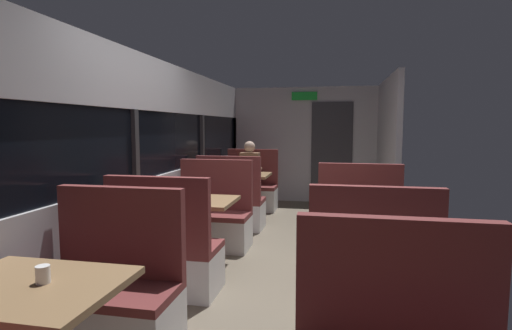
% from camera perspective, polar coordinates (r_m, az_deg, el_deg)
% --- Properties ---
extents(ground_plane, '(3.30, 9.20, 0.02)m').
position_cam_1_polar(ground_plane, '(4.07, 2.18, -16.54)').
color(ground_plane, '#665B4C').
extents(carriage_window_panel_left, '(0.09, 8.48, 2.30)m').
position_cam_1_polar(carriage_window_panel_left, '(4.26, -17.41, -0.23)').
color(carriage_window_panel_left, '#B2B2B7').
rests_on(carriage_window_panel_left, ground_plane).
extents(carriage_end_bulkhead, '(2.90, 0.11, 2.30)m').
position_cam_1_polar(carriage_end_bulkhead, '(7.94, 7.43, 2.83)').
color(carriage_end_bulkhead, '#B2B2B7').
rests_on(carriage_end_bulkhead, ground_plane).
extents(carriage_aisle_panel_right, '(0.08, 2.40, 2.30)m').
position_cam_1_polar(carriage_aisle_panel_right, '(6.78, 18.56, 2.20)').
color(carriage_aisle_panel_right, '#B2B2B7').
rests_on(carriage_aisle_panel_right, ground_plane).
extents(dining_table_near_window, '(0.90, 0.70, 0.74)m').
position_cam_1_polar(dining_table_near_window, '(2.38, -30.09, -17.07)').
color(dining_table_near_window, '#9E9EA3').
rests_on(dining_table_near_window, ground_plane).
extents(bench_near_window_facing_entry, '(0.95, 0.50, 1.10)m').
position_cam_1_polar(bench_near_window_facing_entry, '(3.01, -20.50, -18.18)').
color(bench_near_window_facing_entry, silver).
rests_on(bench_near_window_facing_entry, ground_plane).
extents(dining_table_mid_window, '(0.90, 0.70, 0.74)m').
position_cam_1_polar(dining_table_mid_window, '(4.31, -9.19, -6.28)').
color(dining_table_mid_window, '#9E9EA3').
rests_on(dining_table_mid_window, ground_plane).
extents(bench_mid_window_facing_end, '(0.95, 0.50, 1.10)m').
position_cam_1_polar(bench_mid_window_facing_end, '(3.77, -12.93, -13.03)').
color(bench_mid_window_facing_end, silver).
rests_on(bench_mid_window_facing_end, ground_plane).
extents(bench_mid_window_facing_entry, '(0.95, 0.50, 1.10)m').
position_cam_1_polar(bench_mid_window_facing_entry, '(5.02, -6.32, -8.16)').
color(bench_mid_window_facing_entry, silver).
rests_on(bench_mid_window_facing_entry, ground_plane).
extents(dining_table_far_window, '(0.90, 0.70, 0.74)m').
position_cam_1_polar(dining_table_far_window, '(6.50, -2.03, -2.17)').
color(dining_table_far_window, '#9E9EA3').
rests_on(dining_table_far_window, ground_plane).
extents(bench_far_window_facing_end, '(0.95, 0.50, 1.10)m').
position_cam_1_polar(bench_far_window_facing_end, '(5.89, -3.60, -6.08)').
color(bench_far_window_facing_end, silver).
rests_on(bench_far_window_facing_end, ground_plane).
extents(bench_far_window_facing_entry, '(0.95, 0.50, 1.10)m').
position_cam_1_polar(bench_far_window_facing_entry, '(7.22, -0.75, -3.87)').
color(bench_far_window_facing_entry, silver).
rests_on(bench_far_window_facing_entry, ground_plane).
extents(dining_table_rear_aisle, '(0.90, 0.70, 0.74)m').
position_cam_1_polar(dining_table_rear_aisle, '(3.86, 15.64, -7.82)').
color(dining_table_rear_aisle, '#9E9EA3').
rests_on(dining_table_rear_aisle, ground_plane).
extents(bench_rear_aisle_facing_end, '(0.95, 0.50, 1.10)m').
position_cam_1_polar(bench_rear_aisle_facing_end, '(3.29, 16.43, -15.94)').
color(bench_rear_aisle_facing_end, silver).
rests_on(bench_rear_aisle_facing_end, ground_plane).
extents(bench_rear_aisle_facing_entry, '(0.95, 0.50, 1.10)m').
position_cam_1_polar(bench_rear_aisle_facing_entry, '(4.62, 14.87, -9.57)').
color(bench_rear_aisle_facing_entry, silver).
rests_on(bench_rear_aisle_facing_entry, ground_plane).
extents(seated_passenger, '(0.47, 0.55, 1.26)m').
position_cam_1_polar(seated_passenger, '(7.12, -0.87, -2.31)').
color(seated_passenger, '#26262D').
rests_on(seated_passenger, ground_plane).
extents(coffee_cup_primary, '(0.07, 0.07, 0.09)m').
position_cam_1_polar(coffee_cup_primary, '(2.31, -28.64, -13.83)').
color(coffee_cup_primary, white).
rests_on(coffee_cup_primary, dining_table_near_window).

